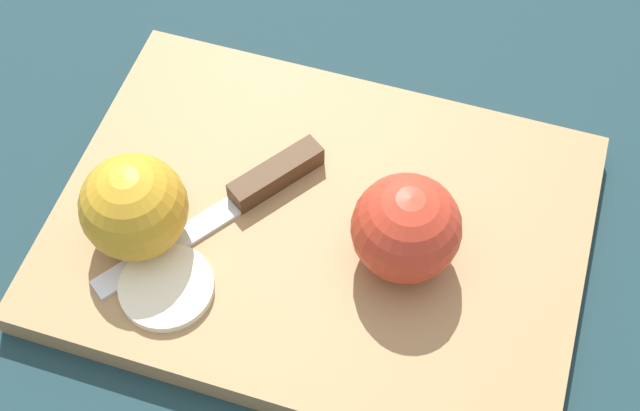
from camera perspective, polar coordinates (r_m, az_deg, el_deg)
The scene contains 6 objects.
ground_plane at distance 0.59m, azimuth -0.00°, elevation -2.14°, with size 4.00×4.00×0.00m, color #193338.
cutting_board at distance 0.58m, azimuth -0.00°, elevation -1.62°, with size 0.37×0.29×0.02m.
apple_half_left at distance 0.53m, azimuth 5.55°, elevation -1.51°, with size 0.07×0.07×0.07m.
apple_half_right at distance 0.55m, azimuth -11.82°, elevation -0.08°, with size 0.07×0.07×0.07m.
knife at distance 0.58m, azimuth -4.26°, elevation 1.06°, with size 0.09×0.16×0.02m.
apple_slice at distance 0.55m, azimuth -9.80°, elevation -5.17°, with size 0.06×0.06×0.01m.
Camera 1 is at (-0.13, 0.27, 0.51)m, focal length 50.00 mm.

